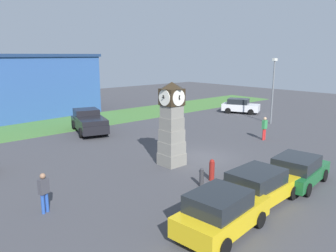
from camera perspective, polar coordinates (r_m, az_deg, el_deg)
ground_plane at (r=20.94m, az=5.74°, el=-5.54°), size 85.17×85.17×0.00m
clock_tower at (r=18.98m, az=0.66°, el=-0.01°), size 1.44×1.37×4.90m
bollard_near_tower at (r=16.41m, az=5.86°, el=-8.86°), size 0.21×0.21×0.97m
bollard_mid_row at (r=17.24m, az=7.64°, el=-7.54°), size 0.28×0.28×1.13m
car_navy_sedan at (r=12.40m, az=9.26°, el=-14.55°), size 4.10×2.26×1.65m
car_near_tower at (r=15.05m, az=15.52°, el=-10.04°), size 4.37×2.10×1.56m
car_by_building at (r=17.73m, az=21.62°, el=-7.12°), size 4.17×2.38×1.50m
car_far_lot at (r=37.58m, az=12.46°, el=3.45°), size 3.32×4.39×1.60m
pickup_truck at (r=28.21m, az=-13.62°, el=0.78°), size 3.56×5.85×1.85m
pedestrian_near_bench at (r=25.97m, az=16.46°, el=-0.14°), size 0.40×0.24×1.78m
pedestrian_crossing_lot at (r=14.51m, az=-20.81°, el=-10.42°), size 0.45×0.35×1.72m
street_lamp_near_road at (r=32.10m, az=17.84°, el=6.60°), size 0.50×0.24×6.09m
warehouse_blue_far at (r=39.63m, az=-23.98°, el=6.70°), size 14.02×12.34×6.49m
grass_verge_far at (r=34.40m, az=-10.74°, el=1.40°), size 51.10×6.72×0.04m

